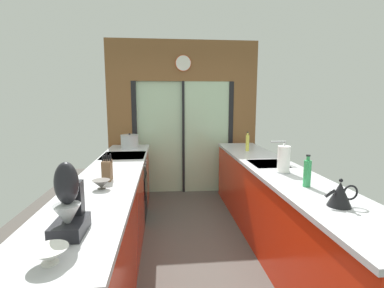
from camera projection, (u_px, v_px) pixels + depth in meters
The scene contains 15 objects.
ground_plane at pixel (194, 238), 3.52m from camera, with size 5.04×7.60×0.02m, color #4C4742.
back_wall_unit at pixel (183, 109), 5.06m from camera, with size 2.64×0.12×2.70m.
left_counter_run at pixel (110, 220), 2.90m from camera, with size 0.62×3.80×0.92m.
right_counter_run at pixel (276, 207), 3.25m from camera, with size 0.62×3.80×0.92m.
sink_faucet at pixel (282, 148), 3.41m from camera, with size 0.19×0.02×0.27m.
oven_range at pixel (125, 188), 4.00m from camera, with size 0.60×0.60×0.92m.
mixing_bowl_near at pixel (49, 255), 1.32m from camera, with size 0.17×0.17×0.08m.
mixing_bowl_far at pixel (101, 184), 2.43m from camera, with size 0.15×0.15×0.08m.
knife_block at pixel (107, 170), 2.69m from camera, with size 0.09×0.14×0.27m.
stand_mixer at pixel (69, 207), 1.60m from camera, with size 0.17×0.27×0.42m.
stock_pot at pixel (130, 141), 4.51m from camera, with size 0.28×0.28×0.24m.
kettle at pixel (340, 194), 2.03m from camera, with size 0.25×0.17×0.20m.
soap_bottle_near at pixel (307, 173), 2.49m from camera, with size 0.07×0.07×0.28m.
soap_bottle_far at pixel (247, 143), 4.25m from camera, with size 0.05×0.05×0.29m.
paper_towel_roll at pixel (284, 159), 2.97m from camera, with size 0.15×0.15×0.31m.
Camera 1 is at (-0.35, -2.69, 1.67)m, focal length 26.67 mm.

